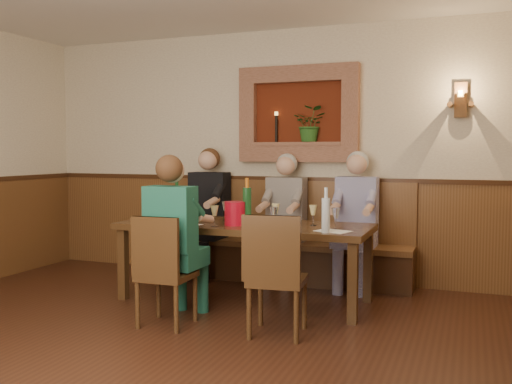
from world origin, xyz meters
The scene contains 31 objects.
ground_plane centered at (0.00, 0.00, 0.00)m, with size 6.00×6.00×0.00m, color #32180E.
room_shell centered at (0.00, 0.00, 1.89)m, with size 6.04×6.04×2.82m.
wainscoting centered at (0.00, 0.00, 0.59)m, with size 6.02×6.02×1.15m.
wall_niche centered at (0.24, 2.94, 1.81)m, with size 1.36×0.30×1.06m.
wall_sconce centered at (1.90, 2.93, 1.94)m, with size 0.25×0.20×0.35m.
dining_table centered at (0.00, 1.85, 0.68)m, with size 2.40×0.90×0.75m.
bench centered at (0.00, 2.79, 0.33)m, with size 3.00×0.45×1.11m.
chair_near_left centered at (-0.31, 0.89, 0.27)m, with size 0.42×0.42×0.92m.
chair_near_right centered at (0.62, 0.98, 0.28)m, with size 0.47×0.47×0.96m.
person_bench_left centered at (-0.81, 2.69, 0.61)m, with size 0.44×0.54×1.47m.
person_bench_mid centered at (0.13, 2.69, 0.58)m, with size 0.42×0.51×1.41m.
person_bench_right centered at (0.90, 2.69, 0.60)m, with size 0.43×0.52×1.44m.
person_chair_front centered at (-0.31, 1.07, 0.58)m, with size 0.41×0.51×1.41m.
spittoon_bucket centered at (-0.03, 1.70, 0.86)m, with size 0.19×0.19×0.22m, color #B80B1F.
wine_bottle_green_a centered at (0.06, 1.76, 0.93)m, with size 0.10×0.10×0.44m.
wine_bottle_green_b centered at (-0.73, 1.85, 0.93)m, with size 0.10×0.10×0.42m.
water_bottle centered at (0.88, 1.52, 0.91)m, with size 0.09×0.09×0.38m.
tasting_sheet_a centered at (-0.86, 1.67, 0.75)m, with size 0.28×0.20×0.00m, color white.
tasting_sheet_b centered at (0.06, 1.80, 0.75)m, with size 0.32×0.23×0.00m, color white.
tasting_sheet_c centered at (0.91, 1.62, 0.75)m, with size 0.28×0.20×0.00m, color white.
tasting_sheet_d centered at (-0.47, 1.57, 0.75)m, with size 0.26×0.18×0.00m, color white.
wine_glass_0 centered at (0.91, 1.75, 0.85)m, with size 0.08×0.08×0.19m, color white, non-canonical shape.
wine_glass_1 centered at (-0.03, 1.72, 0.85)m, with size 0.08×0.08×0.19m, color #DDCD84, non-canonical shape.
wine_glass_2 centered at (0.38, 1.62, 0.85)m, with size 0.08×0.08×0.19m, color white, non-canonical shape.
wine_glass_3 centered at (0.65, 1.94, 0.85)m, with size 0.08×0.08×0.19m, color #DDCD84, non-canonical shape.
wine_glass_4 centered at (-0.73, 1.93, 0.85)m, with size 0.08×0.08×0.19m, color white, non-canonical shape.
wine_glass_5 centered at (-0.60, 1.70, 0.85)m, with size 0.08×0.08×0.19m, color #DDCD84, non-canonical shape.
wine_glass_6 centered at (-0.26, 1.99, 0.85)m, with size 0.08×0.08×0.19m, color white, non-canonical shape.
wine_glass_7 centered at (-0.18, 1.56, 0.85)m, with size 0.08×0.08×0.19m, color #DDCD84, non-canonical shape.
wine_glass_8 centered at (0.28, 1.96, 0.85)m, with size 0.08×0.08×0.19m, color #DDCD84, non-canonical shape.
wine_glass_9 centered at (-0.93, 1.71, 0.85)m, with size 0.08×0.08×0.19m, color #DDCD84, non-canonical shape.
Camera 1 is at (2.02, -3.17, 1.44)m, focal length 40.00 mm.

